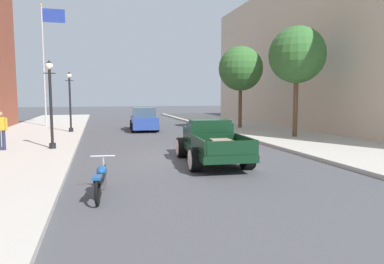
{
  "coord_description": "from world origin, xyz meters",
  "views": [
    {
      "loc": [
        -3.53,
        -12.99,
        2.46
      ],
      "look_at": [
        0.15,
        0.52,
        1.0
      ],
      "focal_mm": 32.4,
      "sensor_mm": 36.0,
      "label": 1
    }
  ],
  "objects": [
    {
      "name": "building_right_storefront",
      "position": [
        16.0,
        10.24,
        5.55
      ],
      "size": [
        12.0,
        28.0,
        11.09
      ],
      "primitive_type": "cube",
      "color": "beige",
      "rests_on": "ground"
    },
    {
      "name": "flagpole",
      "position": [
        -7.17,
        15.74,
        5.77
      ],
      "size": [
        1.74,
        0.16,
        9.16
      ],
      "color": "#B2B2B7",
      "rests_on": "sidewalk_left"
    },
    {
      "name": "street_lamp_near",
      "position": [
        -5.5,
        3.25,
        2.39
      ],
      "size": [
        0.5,
        0.32,
        3.85
      ],
      "color": "black",
      "rests_on": "sidewalk_left"
    },
    {
      "name": "motorcycle_parked",
      "position": [
        -3.5,
        -4.41,
        0.44
      ],
      "size": [
        0.62,
        2.11,
        0.93
      ],
      "color": "black",
      "rests_on": "ground"
    },
    {
      "name": "ground_plane",
      "position": [
        0.0,
        0.0,
        0.0
      ],
      "size": [
        140.0,
        140.0,
        0.0
      ],
      "primitive_type": "plane",
      "color": "#47474C"
    },
    {
      "name": "street_tree_nearest",
      "position": [
        7.34,
        4.49,
        4.73
      ],
      "size": [
        3.16,
        3.16,
        6.18
      ],
      "color": "brown",
      "rests_on": "sidewalk_right"
    },
    {
      "name": "pedestrian_sidewalk_left",
      "position": [
        -7.53,
        3.3,
        1.09
      ],
      "size": [
        0.53,
        0.22,
        1.65
      ],
      "color": "#232847",
      "rests_on": "sidewalk_left"
    },
    {
      "name": "street_lamp_far",
      "position": [
        -5.23,
        10.62,
        2.39
      ],
      "size": [
        0.5,
        0.32,
        3.85
      ],
      "color": "black",
      "rests_on": "sidewalk_left"
    },
    {
      "name": "hotrod_truck_dark_green",
      "position": [
        0.52,
        -0.73,
        0.75
      ],
      "size": [
        2.41,
        5.02,
        1.58
      ],
      "color": "black",
      "rests_on": "ground"
    },
    {
      "name": "car_background_blue",
      "position": [
        -0.37,
        11.74,
        0.77
      ],
      "size": [
        2.05,
        4.39,
        1.65
      ],
      "color": "#284293",
      "rests_on": "ground"
    },
    {
      "name": "street_tree_second",
      "position": [
        6.51,
        10.5,
        4.41
      ],
      "size": [
        3.19,
        3.19,
        5.87
      ],
      "color": "brown",
      "rests_on": "sidewalk_right"
    },
    {
      "name": "sidewalk_right",
      "position": [
        7.25,
        0.0,
        0.07
      ],
      "size": [
        5.5,
        64.0,
        0.15
      ],
      "primitive_type": "cube",
      "color": "#B7B2A8",
      "rests_on": "ground"
    }
  ]
}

